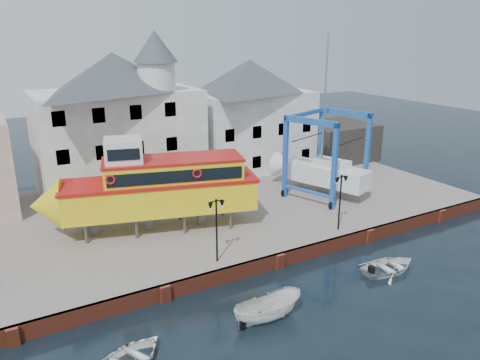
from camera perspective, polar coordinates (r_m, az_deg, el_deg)
ground at (r=31.52m, az=4.84°, el=-10.62°), size 140.00×140.00×0.00m
hardstanding at (r=39.98m, az=-4.11°, el=-3.48°), size 44.00×22.00×1.00m
quay_wall at (r=31.36m, az=4.76°, el=-9.74°), size 44.00×0.47×1.00m
building_white_main at (r=43.22m, az=-14.53°, el=7.05°), size 14.00×8.30×14.00m
building_white_right at (r=49.31m, az=1.14°, el=7.99°), size 12.00×8.00×11.20m
shed_dark at (r=54.25m, az=11.35°, el=4.66°), size 8.00×7.00×4.00m
lamp_post_left at (r=28.81m, az=-2.90°, el=-4.22°), size 1.12×0.32×4.20m
lamp_post_right at (r=34.21m, az=12.19°, el=-1.02°), size 1.12×0.32×4.20m
tour_boat at (r=34.10m, az=-11.20°, el=-0.89°), size 16.24×7.85×6.89m
travel_lift at (r=42.24m, az=9.47°, el=1.51°), size 7.79×9.45×13.89m
motorboat_a at (r=26.46m, az=3.37°, el=-16.66°), size 4.13×1.70×1.57m
motorboat_b at (r=32.57m, az=17.68°, el=-10.48°), size 4.14×3.01×0.84m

